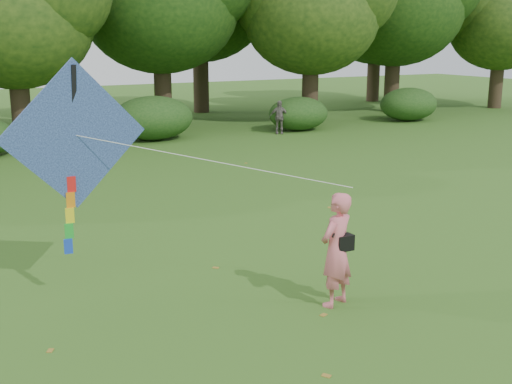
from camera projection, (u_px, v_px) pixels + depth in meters
name	position (u px, v px, depth m)	size (l,w,h in m)	color
ground	(341.00, 299.00, 10.84)	(100.00, 100.00, 0.00)	#265114
man_kite_flyer	(336.00, 250.00, 10.40)	(0.70, 0.46, 1.91)	#E56B7A
bystander_right	(279.00, 117.00, 29.06)	(0.89, 0.37, 1.52)	slate
crossbody_bag	(343.00, 242.00, 10.40)	(0.43, 0.20, 0.73)	black
flying_kite	(75.00, 138.00, 10.23)	(5.04, 2.47, 3.19)	#2941B4
tree_line	(86.00, 8.00, 29.87)	(54.70, 15.30, 9.48)	#3A2D1E
shrub_band	(66.00, 126.00, 25.37)	(39.15, 3.22, 1.88)	#264919
fallen_leaves	(282.00, 278.00, 11.79)	(9.25, 14.99, 0.01)	olive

